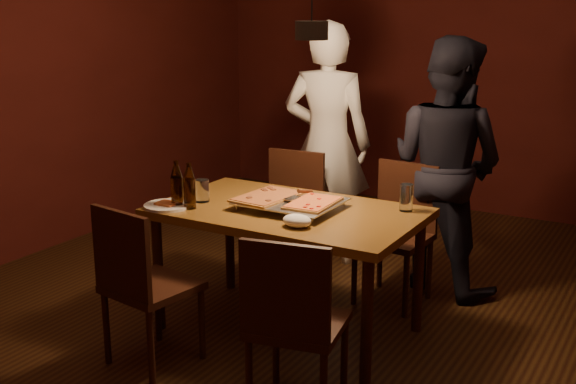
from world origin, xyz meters
The scene contains 19 objects.
room_shell centered at (0.00, 0.00, 1.40)m, with size 6.00×6.00×6.00m.
dining_table centered at (-0.10, -0.07, 0.68)m, with size 1.50×0.90×0.75m.
chair_far_left centered at (-0.53, 0.68, 0.54)m, with size 0.45×0.45×0.49m.
chair_far_right centered at (0.28, 0.71, 0.54)m, with size 0.45×0.45×0.49m.
chair_near_left centered at (-0.55, -0.86, 0.54)m, with size 0.48×0.48×0.49m.
chair_near_right centered at (0.38, -0.87, 0.54)m, with size 0.49×0.49×0.49m.
pizza_tray centered at (-0.09, -0.06, 0.77)m, with size 0.55×0.45×0.05m, color silver.
pizza_meat centered at (-0.24, -0.07, 0.81)m, with size 0.26×0.42×0.02m, color maroon.
pizza_cheese centered at (0.05, -0.06, 0.81)m, with size 0.23×0.36×0.02m, color gold.
spatula centered at (-0.10, -0.05, 0.81)m, with size 0.09×0.24×0.04m, color silver, non-canonical shape.
beer_bottle_a centered at (-0.68, -0.35, 0.89)m, with size 0.07×0.07×0.27m.
beer_bottle_b centered at (-0.60, -0.35, 0.88)m, with size 0.07×0.07×0.27m.
water_glass_left centered at (-0.62, -0.19, 0.82)m, with size 0.08×0.08×0.13m, color silver.
water_glass_right centered at (0.49, 0.23, 0.83)m, with size 0.08×0.08×0.16m, color silver.
plate_slice centered at (-0.73, -0.39, 0.76)m, with size 0.27×0.27×0.03m.
napkin centered at (0.11, -0.34, 0.78)m, with size 0.16×0.12×0.07m, color white.
diner_white centered at (-0.48, 1.14, 0.89)m, with size 0.65×0.43×1.78m, color white.
diner_dark centered at (0.46, 1.04, 0.85)m, with size 0.82×0.64×1.70m, color black.
pendant_lamp centered at (0.00, 0.00, 1.76)m, with size 0.18×0.18×1.10m.
Camera 1 is at (1.89, -3.51, 1.90)m, focal length 45.00 mm.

